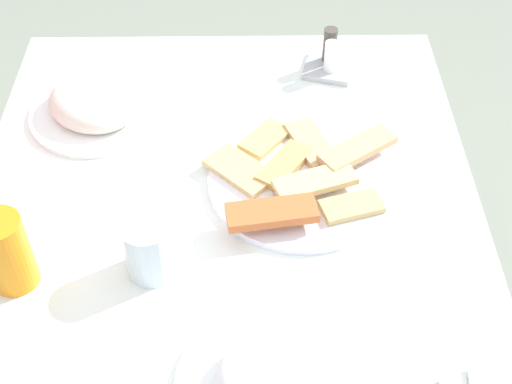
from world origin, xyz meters
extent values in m
cube|color=white|center=(0.00, 0.00, 0.71)|extent=(1.00, 0.80, 0.02)
cylinder|color=#42445B|center=(0.44, -0.34, 0.35)|extent=(0.04, 0.04, 0.70)
cylinder|color=#42445B|center=(0.44, 0.34, 0.35)|extent=(0.04, 0.04, 0.70)
cylinder|color=brown|center=(0.31, 0.55, 0.19)|extent=(0.03, 0.03, 0.38)
cylinder|color=white|center=(0.08, -0.12, 0.73)|extent=(0.30, 0.30, 0.01)
cube|color=#E7C281|center=(0.05, -0.14, 0.76)|extent=(0.09, 0.14, 0.01)
cube|color=#C46232|center=(-0.02, -0.07, 0.76)|extent=(0.07, 0.14, 0.02)
cube|color=tan|center=(0.15, -0.14, 0.75)|extent=(0.13, 0.09, 0.01)
cube|color=#D6B66A|center=(0.17, -0.07, 0.74)|extent=(0.10, 0.10, 0.01)
cube|color=#DAB274|center=(0.09, -0.02, 0.74)|extent=(0.13, 0.13, 0.01)
cube|color=#E6AD75|center=(0.12, -0.22, 0.76)|extent=(0.12, 0.14, 0.01)
cube|color=tan|center=(0.01, -0.19, 0.75)|extent=(0.07, 0.10, 0.01)
cube|color=tan|center=(0.10, -0.09, 0.75)|extent=(0.11, 0.10, 0.01)
cylinder|color=white|center=(0.25, 0.24, 0.73)|extent=(0.23, 0.23, 0.01)
ellipsoid|color=white|center=(0.25, 0.24, 0.76)|extent=(0.22, 0.22, 0.07)
ellipsoid|color=white|center=(-0.28, -0.05, 0.75)|extent=(0.17, 0.17, 0.06)
cylinder|color=orange|center=(-0.11, 0.30, 0.79)|extent=(0.07, 0.07, 0.12)
cylinder|color=silver|center=(-0.09, 0.10, 0.77)|extent=(0.07, 0.07, 0.09)
cube|color=#B2B2B7|center=(0.38, -0.19, 0.73)|extent=(0.11, 0.11, 0.01)
cylinder|color=white|center=(0.37, -0.19, 0.77)|extent=(0.03, 0.03, 0.06)
cylinder|color=#4B453C|center=(0.40, -0.19, 0.77)|extent=(0.03, 0.03, 0.07)
camera|label=1|loc=(-0.72, -0.04, 1.54)|focal=49.55mm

